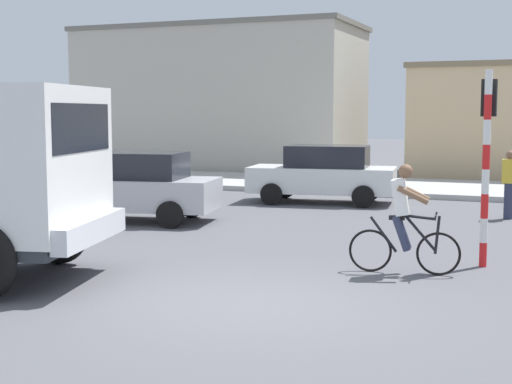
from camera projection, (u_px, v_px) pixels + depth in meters
ground_plane at (257, 305)px, 9.81m from camera, size 120.00×120.00×0.00m
sidewalk_far at (437, 188)px, 23.90m from camera, size 80.00×5.00×0.16m
cyclist at (404, 219)px, 11.60m from camera, size 1.72×0.52×1.72m
traffic_light_pole at (487, 140)px, 12.07m from camera, size 0.24×0.43×3.20m
car_red_near at (324, 174)px, 20.68m from camera, size 4.19×2.28×1.60m
car_white_mid at (132, 186)px, 17.21m from camera, size 4.25×2.42×1.60m
pedestrian_near_kerb at (509, 183)px, 17.56m from camera, size 0.34×0.22×1.62m
building_corner_left at (220, 99)px, 32.51m from camera, size 12.07×5.57×6.15m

